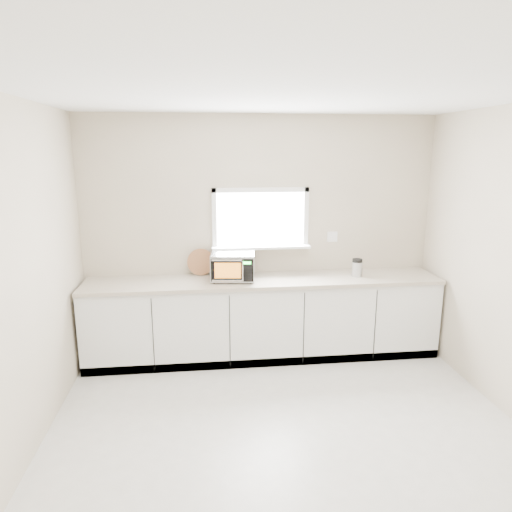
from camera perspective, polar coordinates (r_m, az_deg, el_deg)
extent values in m
plane|color=beige|center=(3.94, 4.46, -22.87)|extent=(4.00, 4.00, 0.00)
cube|color=beige|center=(5.25, 0.54, 2.57)|extent=(4.00, 0.02, 2.70)
cube|color=white|center=(5.20, 0.57, 4.71)|extent=(1.00, 0.02, 0.60)
cube|color=white|center=(5.20, 0.65, 1.11)|extent=(1.12, 0.16, 0.03)
cube|color=white|center=(5.15, 0.60, 8.26)|extent=(1.10, 0.04, 0.05)
cube|color=white|center=(5.25, 0.58, 1.17)|extent=(1.10, 0.04, 0.05)
cube|color=white|center=(5.15, -5.24, 4.56)|extent=(0.05, 0.04, 0.70)
cube|color=white|center=(5.28, 6.27, 4.75)|extent=(0.05, 0.04, 0.70)
cube|color=white|center=(5.42, 9.51, 2.40)|extent=(0.12, 0.01, 0.12)
cube|color=silver|center=(5.21, 0.94, -7.92)|extent=(3.92, 0.60, 0.88)
cube|color=#B5A995|center=(5.06, 0.97, -3.09)|extent=(3.92, 0.64, 0.04)
cylinder|color=black|center=(4.91, -5.25, -3.33)|extent=(0.02, 0.02, 0.01)
cylinder|color=black|center=(5.17, -4.97, -2.45)|extent=(0.02, 0.02, 0.01)
cylinder|color=black|center=(4.88, -0.66, -3.35)|extent=(0.02, 0.02, 0.01)
cylinder|color=black|center=(5.15, -0.62, -2.46)|extent=(0.02, 0.02, 0.01)
cube|color=#B7BABF|center=(4.99, -2.90, -1.27)|extent=(0.50, 0.41, 0.28)
cube|color=black|center=(4.81, -3.00, -1.81)|extent=(0.45, 0.06, 0.25)
cube|color=orange|center=(4.81, -3.56, -1.83)|extent=(0.27, 0.04, 0.17)
cylinder|color=silver|center=(4.78, -1.68, -1.89)|extent=(0.02, 0.02, 0.22)
cube|color=black|center=(4.80, -1.11, -1.83)|extent=(0.11, 0.02, 0.24)
cube|color=#19FF33|center=(4.77, -1.12, -0.87)|extent=(0.08, 0.01, 0.03)
cube|color=silver|center=(4.95, -2.91, 0.34)|extent=(0.50, 0.41, 0.01)
cube|color=#462519|center=(4.98, -3.00, -1.78)|extent=(0.09, 0.19, 0.23)
cube|color=black|center=(4.91, -3.28, -0.88)|extent=(0.01, 0.04, 0.08)
cube|color=black|center=(4.91, -2.97, -0.77)|extent=(0.01, 0.04, 0.08)
cube|color=black|center=(4.91, -2.65, -0.96)|extent=(0.01, 0.04, 0.08)
cube|color=black|center=(4.90, -3.13, -0.57)|extent=(0.01, 0.04, 0.08)
cube|color=black|center=(4.90, -2.76, -0.56)|extent=(0.01, 0.04, 0.08)
cylinder|color=#A36B3F|center=(5.21, -6.93, -0.74)|extent=(0.30, 0.07, 0.30)
cylinder|color=#B7BABF|center=(5.26, 12.50, -1.60)|extent=(0.13, 0.13, 0.16)
cylinder|color=black|center=(5.24, 12.56, -0.53)|extent=(0.13, 0.13, 0.04)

